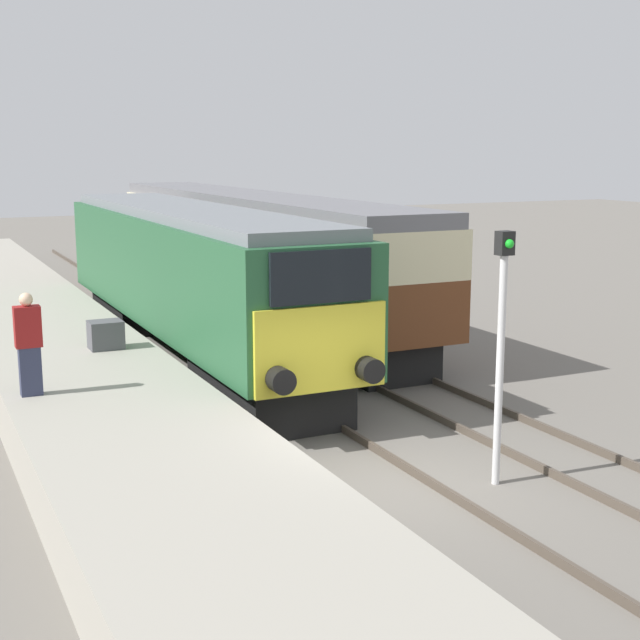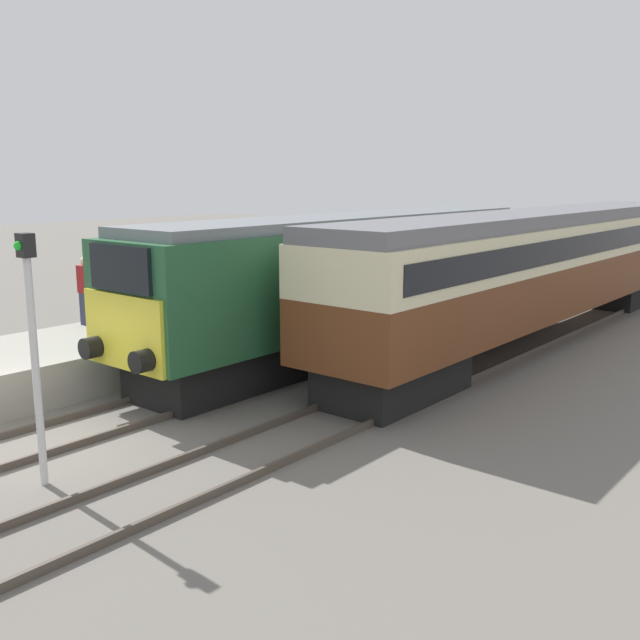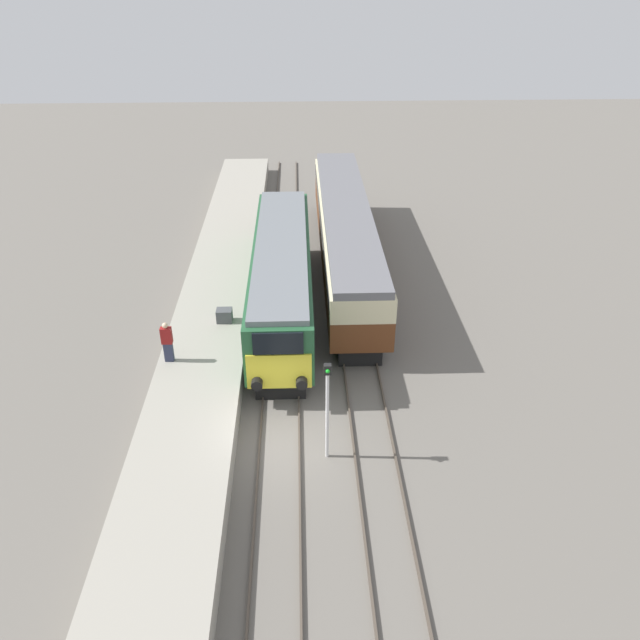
{
  "view_description": "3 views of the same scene",
  "coord_description": "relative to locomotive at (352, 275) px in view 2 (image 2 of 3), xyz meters",
  "views": [
    {
      "loc": [
        -6.49,
        -11.43,
        5.16
      ],
      "look_at": [
        0.0,
        2.11,
        2.27
      ],
      "focal_mm": 50.0,
      "sensor_mm": 36.0,
      "label": 1
    },
    {
      "loc": [
        11.8,
        -6.02,
        4.77
      ],
      "look_at": [
        1.7,
        6.11,
        1.6
      ],
      "focal_mm": 40.0,
      "sensor_mm": 36.0,
      "label": 2
    },
    {
      "loc": [
        0.85,
        -17.29,
        15.5
      ],
      "look_at": [
        1.7,
        6.11,
        1.6
      ],
      "focal_mm": 35.0,
      "sensor_mm": 36.0,
      "label": 3
    }
  ],
  "objects": [
    {
      "name": "ground_plane",
      "position": [
        0.0,
        -9.54,
        -2.13
      ],
      "size": [
        120.0,
        120.0,
        0.0
      ],
      "primitive_type": "plane",
      "color": "slate"
    },
    {
      "name": "luggage_crate",
      "position": [
        -2.6,
        -2.3,
        -0.86
      ],
      "size": [
        0.7,
        0.56,
        0.6
      ],
      "color": "#4C4C51",
      "rests_on": "platform_left"
    },
    {
      "name": "signal_post",
      "position": [
        1.7,
        -10.25,
        0.22
      ],
      "size": [
        0.24,
        0.28,
        3.96
      ],
      "color": "silver",
      "rests_on": "ground_plane"
    },
    {
      "name": "locomotive",
      "position": [
        0.0,
        0.0,
        0.0
      ],
      "size": [
        2.7,
        15.36,
        3.77
      ],
      "color": "black",
      "rests_on": "ground_plane"
    },
    {
      "name": "person_on_platform",
      "position": [
        -4.56,
        -5.4,
        -0.26
      ],
      "size": [
        0.44,
        0.26,
        1.79
      ],
      "color": "#2D334C",
      "rests_on": "platform_left"
    },
    {
      "name": "rails_far_track",
      "position": [
        3.4,
        -4.54,
        -2.06
      ],
      "size": [
        1.5,
        60.0,
        0.14
      ],
      "color": "#4C4238",
      "rests_on": "ground_plane"
    },
    {
      "name": "rails_near_track",
      "position": [
        0.0,
        -4.54,
        -2.06
      ],
      "size": [
        1.51,
        60.0,
        0.14
      ],
      "color": "#4C4238",
      "rests_on": "ground_plane"
    },
    {
      "name": "passenger_carriage",
      "position": [
        3.4,
        4.78,
        0.2
      ],
      "size": [
        2.75,
        19.82,
        3.82
      ],
      "color": "black",
      "rests_on": "ground_plane"
    },
    {
      "name": "platform_left",
      "position": [
        -3.3,
        -1.54,
        -1.64
      ],
      "size": [
        3.5,
        50.0,
        0.97
      ],
      "color": "#9E998C",
      "rests_on": "ground_plane"
    }
  ]
}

